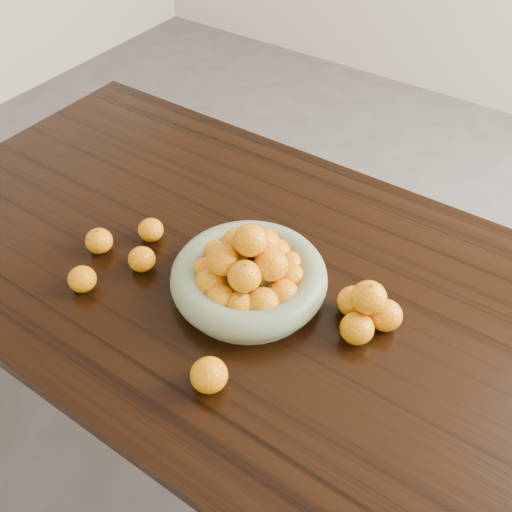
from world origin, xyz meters
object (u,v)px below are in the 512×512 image
Objects in this scene: fruit_bowl at (249,274)px; orange_pyramid at (366,310)px; loose_orange_0 at (99,241)px; dining_table at (271,306)px.

fruit_bowl is 0.27m from orange_pyramid.
fruit_bowl is 5.29× the size of loose_orange_0.
dining_table is 0.27m from orange_pyramid.
orange_pyramid reaches higher than dining_table.
fruit_bowl is 0.39m from loose_orange_0.
dining_table is 5.67× the size of fruit_bowl.
fruit_bowl reaches higher than orange_pyramid.
dining_table is at bearing 62.27° from fruit_bowl.
orange_pyramid is at bearing 0.62° from dining_table.
dining_table is at bearing -179.38° from orange_pyramid.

